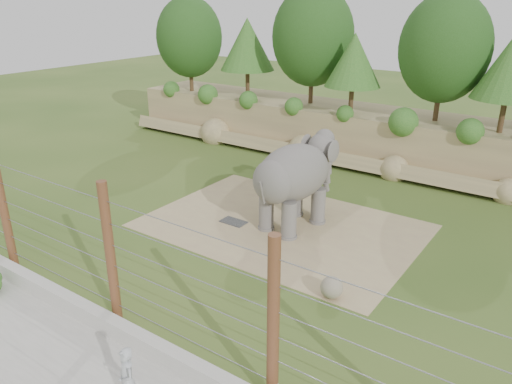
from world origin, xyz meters
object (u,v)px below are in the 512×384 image
Objects in this scene: elephant at (293,185)px; stone_ball at (332,287)px; zookeeper at (127,380)px; barrier_fence at (110,254)px.

stone_ball is (3.44, -3.48, -1.31)m from elephant.
elephant reaches higher than zookeeper.
zookeeper is (2.68, -1.94, -1.23)m from barrier_fence.
barrier_fence is (-4.25, -4.24, 1.65)m from stone_ball.
barrier_fence is at bearing -88.54° from elephant.
zookeeper reaches higher than stone_ball.
elephant reaches higher than stone_ball.
elephant is 9.89m from zookeeper.
stone_ball is 6.40m from zookeeper.
stone_ball is 0.43× the size of zookeeper.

